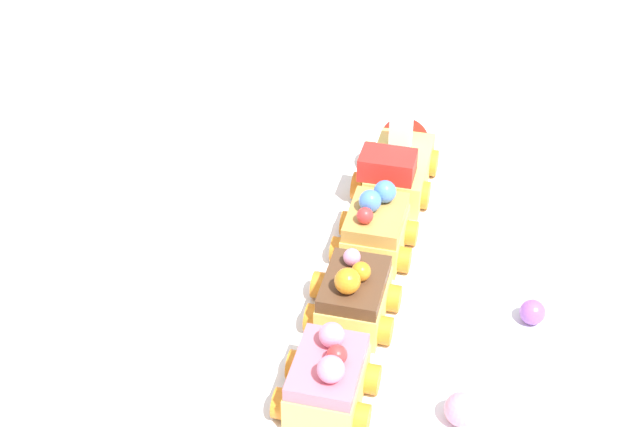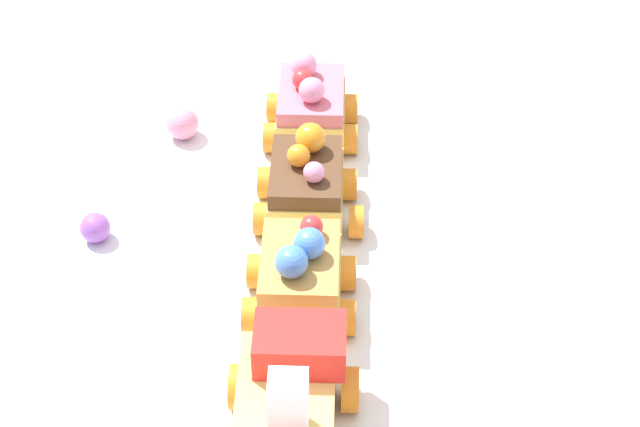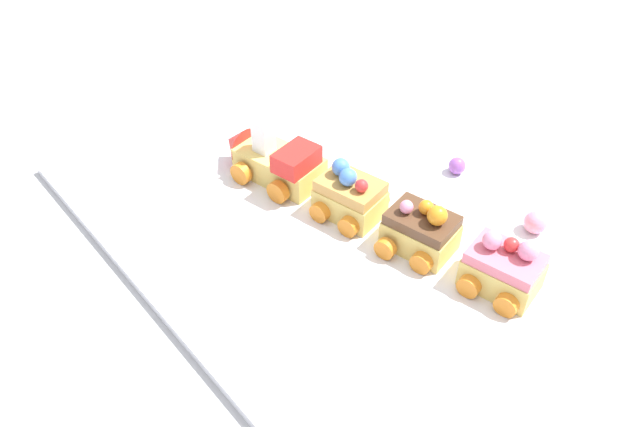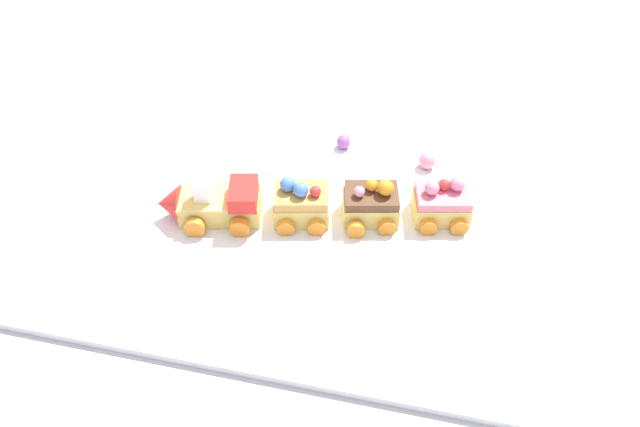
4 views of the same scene
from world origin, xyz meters
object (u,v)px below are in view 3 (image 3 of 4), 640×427
cake_car_chocolate (421,231)px  gumball_pink (535,222)px  cake_train_locomotive (271,160)px  gumball_purple (457,166)px  cake_car_caramel (350,197)px  cake_car_strawberry (503,269)px

cake_car_chocolate → gumball_pink: cake_car_chocolate is taller
cake_train_locomotive → gumball_purple: bearing=-141.1°
cake_car_chocolate → gumball_pink: 0.14m
cake_car_caramel → cake_car_chocolate: 0.10m
cake_car_strawberry → cake_car_caramel: bearing=0.2°
cake_car_caramel → gumball_pink: (-0.16, -0.14, -0.01)m
gumball_purple → gumball_pink: bearing=171.8°
cake_car_strawberry → cake_car_chocolate: bearing=0.3°
cake_car_caramel → cake_car_strawberry: size_ratio=1.00×
cake_train_locomotive → gumball_purple: (-0.15, -0.19, -0.01)m
gumball_pink → cake_car_caramel: bearing=41.2°
cake_car_strawberry → gumball_purple: cake_car_strawberry is taller
cake_car_strawberry → gumball_pink: bearing=-86.9°
cake_car_strawberry → gumball_pink: cake_car_strawberry is taller
cake_car_caramel → gumball_purple: (-0.03, -0.16, -0.01)m
cake_car_strawberry → gumball_pink: 0.10m
cake_train_locomotive → gumball_pink: size_ratio=5.51×
cake_train_locomotive → cake_car_chocolate: size_ratio=1.71×
gumball_purple → cake_car_chocolate: bearing=114.8°
gumball_pink → cake_train_locomotive: bearing=30.7°
cake_car_chocolate → cake_car_strawberry: 0.10m
cake_car_caramel → gumball_pink: cake_car_caramel is taller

